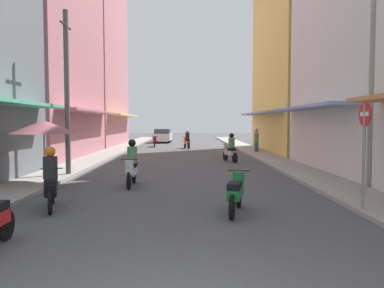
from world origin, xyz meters
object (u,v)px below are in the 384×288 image
Objects in this scene: pedestrian_midway at (256,139)px; street_sign_no_entry at (364,141)px; parked_car at (163,136)px; motorbike_white at (132,165)px; motorbike_green at (236,192)px; vendor_umbrella at (44,127)px; motorbike_orange at (187,140)px; motorbike_black at (51,181)px; motorbike_maroon at (155,141)px; motorbike_silver at (230,149)px; utility_pole at (67,92)px.

pedestrian_midway is 0.66× the size of street_sign_no_entry.
motorbike_white is at bearing -88.63° from parked_car.
motorbike_green is at bearing -83.20° from parked_car.
motorbike_green is at bearing 177.30° from street_sign_no_entry.
vendor_umbrella is at bearing -126.27° from pedestrian_midway.
street_sign_no_entry is at bearing -79.41° from motorbike_orange.
motorbike_white is 3.66m from motorbike_black.
motorbike_maroon is 0.81× the size of vendor_umbrella.
vendor_umbrella reaches higher than parked_car.
parked_car is (0.86, 30.46, 0.04)m from motorbike_black.
street_sign_no_entry reaches higher than motorbike_black.
motorbike_silver is 12.36m from motorbike_black.
pedestrian_midway is at bearing -41.05° from motorbike_maroon.
motorbike_orange and motorbike_black have the same top height.
motorbike_green is 0.27× the size of utility_pole.
vendor_umbrella is (-7.21, -7.46, 1.29)m from motorbike_silver.
motorbike_white is 18.17m from motorbike_orange.
motorbike_silver is 0.97× the size of motorbike_white.
motorbike_silver is at bearing 37.69° from utility_pole.
pedestrian_midway is (7.67, -6.68, 0.48)m from motorbike_maroon.
street_sign_no_entry is at bearing -81.24° from motorbike_silver.
parked_car is at bearing 88.38° from motorbike_black.
motorbike_black is at bearing -67.17° from vendor_umbrella.
utility_pole reaches higher than parked_car.
utility_pole is at bearing -142.31° from motorbike_silver.
motorbike_silver and motorbike_white have the same top height.
utility_pole is at bearing 142.37° from motorbike_white.
street_sign_no_entry is (1.78, -11.53, 1.01)m from motorbike_silver.
utility_pole is at bearing -96.01° from motorbike_maroon.
motorbike_orange is at bearing 92.97° from motorbike_green.
motorbike_orange reaches higher than motorbike_green.
motorbike_orange reaches higher than motorbike_maroon.
vendor_umbrella is at bearing -134.05° from motorbike_silver.
parked_car is 2.36× the size of pedestrian_midway.
motorbike_green is (4.55, -0.45, -0.20)m from motorbike_black.
motorbike_black reaches higher than parked_car.
motorbike_silver is at bearing 62.29° from motorbike_black.
utility_pole is (-1.30, 5.50, 2.62)m from motorbike_black.
pedestrian_midway reaches higher than motorbike_orange.
street_sign_no_entry is at bearing -92.43° from pedestrian_midway.
motorbike_white is 1.00× the size of motorbike_maroon.
motorbike_black is at bearing 175.53° from street_sign_no_entry.
pedestrian_midway is 14.93m from utility_pole.
motorbike_orange is 0.27× the size of utility_pole.
utility_pole is at bearing 103.29° from motorbike_black.
vendor_umbrella is at bearing -95.89° from motorbike_maroon.
motorbike_orange is 0.67× the size of street_sign_no_entry.
motorbike_white and motorbike_black have the same top height.
street_sign_no_entry is at bearing -77.89° from parked_car.
motorbike_maroon is (0.59, 23.41, -0.20)m from motorbike_black.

